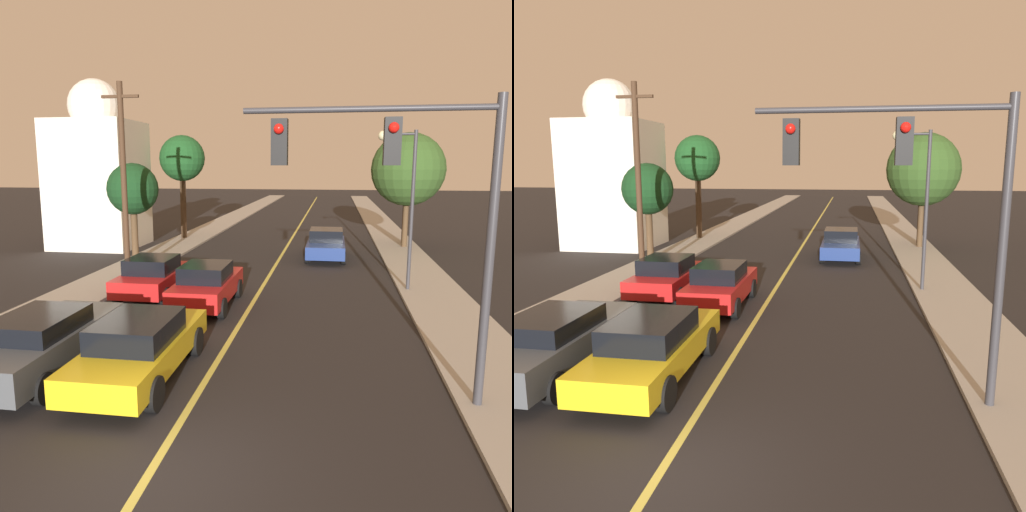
# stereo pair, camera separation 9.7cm
# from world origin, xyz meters

# --- Properties ---
(ground_plane) EXTENTS (200.00, 200.00, 0.00)m
(ground_plane) POSITION_xyz_m (0.00, 0.00, 0.00)
(ground_plane) COLOR black
(road_surface) EXTENTS (10.84, 80.00, 0.01)m
(road_surface) POSITION_xyz_m (0.00, 36.00, 0.01)
(road_surface) COLOR black
(road_surface) RESTS_ON ground
(sidewalk_left) EXTENTS (2.50, 80.00, 0.12)m
(sidewalk_left) POSITION_xyz_m (-6.67, 36.00, 0.06)
(sidewalk_left) COLOR #9E998E
(sidewalk_left) RESTS_ON ground
(sidewalk_right) EXTENTS (2.50, 80.00, 0.12)m
(sidewalk_right) POSITION_xyz_m (6.67, 36.00, 0.06)
(sidewalk_right) COLOR #9E998E
(sidewalk_right) RESTS_ON ground
(car_near_lane_front) EXTENTS (1.95, 4.99, 1.51)m
(car_near_lane_front) POSITION_xyz_m (-1.52, 3.66, 0.79)
(car_near_lane_front) COLOR gold
(car_near_lane_front) RESTS_ON ground
(car_near_lane_second) EXTENTS (1.89, 4.37, 1.55)m
(car_near_lane_second) POSITION_xyz_m (-1.52, 9.79, 0.79)
(car_near_lane_second) COLOR red
(car_near_lane_second) RESTS_ON ground
(car_outer_lane_front) EXTENTS (1.93, 4.99, 1.50)m
(car_outer_lane_front) POSITION_xyz_m (-3.90, 3.60, 0.80)
(car_outer_lane_front) COLOR #474C51
(car_outer_lane_front) RESTS_ON ground
(car_outer_lane_second) EXTENTS (2.00, 4.25, 1.52)m
(car_outer_lane_second) POSITION_xyz_m (-3.90, 10.93, 0.78)
(car_outer_lane_second) COLOR red
(car_outer_lane_second) RESTS_ON ground
(car_far_oncoming) EXTENTS (2.06, 4.65, 1.59)m
(car_far_oncoming) POSITION_xyz_m (2.44, 19.74, 0.80)
(car_far_oncoming) COLOR navy
(car_far_oncoming) RESTS_ON ground
(traffic_signal_mast) EXTENTS (4.91, 0.42, 6.09)m
(traffic_signal_mast) POSITION_xyz_m (4.24, 3.26, 4.49)
(traffic_signal_mast) COLOR #333338
(traffic_signal_mast) RESTS_ON ground
(streetlamp_right) EXTENTS (1.46, 0.36, 6.11)m
(streetlamp_right) POSITION_xyz_m (5.42, 13.02, 4.09)
(streetlamp_right) COLOR #333338
(streetlamp_right) RESTS_ON ground
(utility_pole_left) EXTENTS (1.60, 0.24, 8.19)m
(utility_pole_left) POSITION_xyz_m (-6.02, 13.42, 4.38)
(utility_pole_left) COLOR #422D1E
(utility_pole_left) RESTS_ON ground
(tree_left_near) EXTENTS (2.57, 2.57, 4.93)m
(tree_left_near) POSITION_xyz_m (-7.18, 17.10, 3.73)
(tree_left_near) COLOR #4C3823
(tree_left_near) RESTS_ON ground
(tree_left_far) EXTENTS (2.99, 2.99, 6.78)m
(tree_left_far) POSITION_xyz_m (-7.19, 25.52, 5.33)
(tree_left_far) COLOR #3D2B1C
(tree_left_far) RESTS_ON ground
(tree_right_near) EXTENTS (4.27, 4.27, 6.71)m
(tree_right_near) POSITION_xyz_m (7.03, 23.87, 4.69)
(tree_right_near) COLOR #4C3823
(tree_right_near) RESTS_ON ground
(tree_right_far) EXTENTS (2.61, 2.61, 6.31)m
(tree_right_far) POSITION_xyz_m (7.16, 25.30, 5.08)
(tree_right_far) COLOR #3D2B1C
(tree_right_far) RESTS_ON ground
(domed_building_left) EXTENTS (4.83, 4.83, 9.93)m
(domed_building_left) POSITION_xyz_m (-11.33, 21.90, 4.43)
(domed_building_left) COLOR silver
(domed_building_left) RESTS_ON ground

